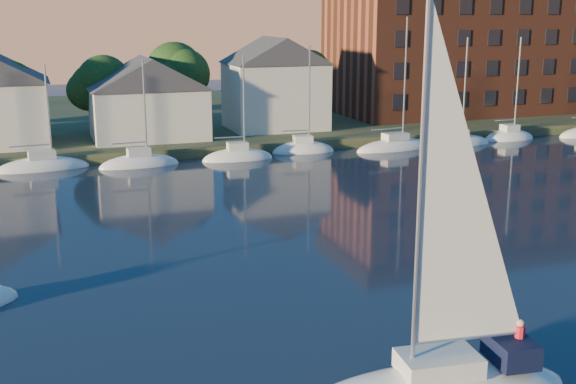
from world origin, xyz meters
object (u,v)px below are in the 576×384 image
clubhouse_centre (148,97)px  clubhouse_east (275,82)px  hero_sailboat (442,380)px  condo_block (456,41)px

clubhouse_centre → clubhouse_east: size_ratio=1.10×
clubhouse_centre → clubhouse_east: bearing=8.1°
hero_sailboat → clubhouse_east: bearing=-96.2°
clubhouse_east → hero_sailboat: hero_sailboat is taller
clubhouse_east → condo_block: bearing=12.9°
clubhouse_centre → condo_block: bearing=11.2°
condo_block → hero_sailboat: bearing=-122.2°
clubhouse_east → condo_block: size_ratio=0.34×
condo_block → hero_sailboat: condo_block is taller
clubhouse_centre → condo_block: size_ratio=0.37×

